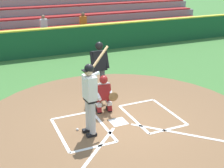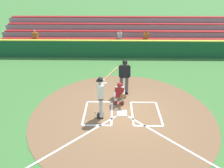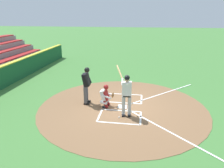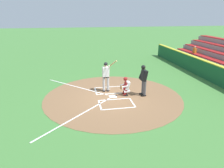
{
  "view_description": "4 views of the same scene",
  "coord_description": "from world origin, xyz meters",
  "px_view_note": "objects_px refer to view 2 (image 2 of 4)",
  "views": [
    {
      "loc": [
        3.16,
        6.71,
        4.01
      ],
      "look_at": [
        -0.03,
        -0.51,
        0.95
      ],
      "focal_mm": 48.83,
      "sensor_mm": 36.0,
      "label": 1
    },
    {
      "loc": [
        0.31,
        7.59,
        5.28
      ],
      "look_at": [
        0.45,
        -0.59,
        1.15
      ],
      "focal_mm": 33.04,
      "sensor_mm": 36.0,
      "label": 2
    },
    {
      "loc": [
        9.3,
        0.9,
        4.32
      ],
      "look_at": [
        -0.17,
        -0.53,
        1.09
      ],
      "focal_mm": 33.84,
      "sensor_mm": 36.0,
      "label": 3
    },
    {
      "loc": [
        -11.02,
        2.08,
        4.69
      ],
      "look_at": [
        -0.35,
        0.11,
        0.91
      ],
      "focal_mm": 33.07,
      "sensor_mm": 36.0,
      "label": 4
    }
  ],
  "objects_px": {
    "batter": "(101,94)",
    "baseball": "(96,112)",
    "catcher": "(120,93)",
    "plate_umpire": "(124,75)"
  },
  "relations": [
    {
      "from": "catcher",
      "to": "baseball",
      "type": "bearing_deg",
      "value": 35.51
    },
    {
      "from": "batter",
      "to": "baseball",
      "type": "bearing_deg",
      "value": -44.8
    },
    {
      "from": "batter",
      "to": "plate_umpire",
      "type": "distance_m",
      "value": 2.29
    },
    {
      "from": "batter",
      "to": "baseball",
      "type": "relative_size",
      "value": 28.76
    },
    {
      "from": "plate_umpire",
      "to": "batter",
      "type": "bearing_deg",
      "value": 63.12
    },
    {
      "from": "batter",
      "to": "plate_umpire",
      "type": "height_order",
      "value": "batter"
    },
    {
      "from": "batter",
      "to": "catcher",
      "type": "xyz_separation_m",
      "value": [
        -0.8,
        -1.04,
        -0.51
      ]
    },
    {
      "from": "batter",
      "to": "catcher",
      "type": "bearing_deg",
      "value": -127.31
    },
    {
      "from": "plate_umpire",
      "to": "baseball",
      "type": "height_order",
      "value": "plate_umpire"
    },
    {
      "from": "catcher",
      "to": "baseball",
      "type": "relative_size",
      "value": 15.27
    }
  ]
}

